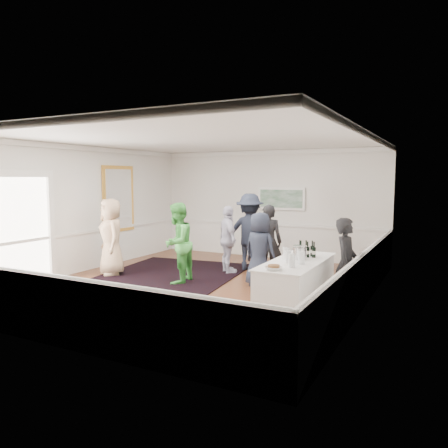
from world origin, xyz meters
The scene contains 23 objects.
floor centered at (0.00, 0.00, 0.00)m, with size 8.00×8.00×0.00m, color brown.
ceiling centered at (0.00, 0.00, 3.20)m, with size 7.00×8.00×0.02m, color white.
wall_left centered at (-3.50, 0.00, 1.60)m, with size 0.02×8.00×3.20m, color white.
wall_right centered at (3.50, 0.00, 1.60)m, with size 0.02×8.00×3.20m, color white.
wall_back centered at (0.00, 4.00, 1.60)m, with size 7.00×0.02×3.20m, color white.
wall_front centered at (0.00, -4.00, 1.60)m, with size 7.00×0.02×3.20m, color white.
wainscoting centered at (0.00, 0.00, 0.50)m, with size 7.00×8.00×1.00m, color white, non-canonical shape.
mirror centered at (-3.45, 1.30, 1.80)m, with size 0.05×1.25×1.85m.
doorway centered at (-3.45, -1.90, 1.42)m, with size 0.10×1.78×2.56m.
landscape_painting centered at (0.40, 3.95, 1.78)m, with size 1.44×0.06×0.66m.
area_rug centered at (-1.21, 0.43, 0.01)m, with size 3.16×4.14×0.02m, color black.
serving_table centered at (2.45, -0.82, 0.46)m, with size 0.86×2.27×0.92m.
bartender centered at (3.20, -0.29, 0.84)m, with size 0.61×0.40×1.67m, color black.
guest_tan centered at (-2.54, -0.05, 0.94)m, with size 0.92×0.60×1.89m, color tan.
guest_green centered at (-0.63, 0.00, 0.91)m, with size 0.89×0.69×1.83m, color green.
guest_lilac centered at (-0.08, 1.46, 0.85)m, with size 0.99×0.41×1.69m, color silver.
guest_dark_a centered at (0.25, 2.02, 0.99)m, with size 1.28×0.74×1.99m, color #202636.
guest_dark_b centered at (1.05, 1.33, 0.88)m, with size 0.65×0.42×1.77m, color black.
guest_navy centered at (1.17, 0.52, 0.82)m, with size 0.80×0.52×1.64m, color #202636.
wine_bottles centered at (2.48, -0.32, 1.07)m, with size 0.37×0.23×0.31m.
juice_pitchers centered at (2.45, -1.12, 1.04)m, with size 0.46×0.64×0.24m.
ice_bucket centered at (2.45, -0.64, 1.03)m, with size 0.26×0.26×0.24m, color silver.
nut_bowl centered at (2.36, -1.74, 0.96)m, with size 0.28×0.28×0.08m.
Camera 1 is at (4.83, -8.19, 2.38)m, focal length 35.00 mm.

